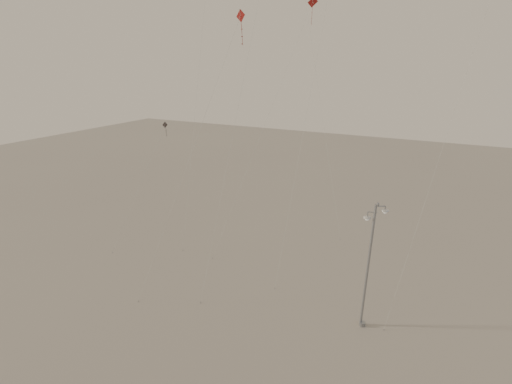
% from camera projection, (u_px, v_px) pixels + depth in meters
% --- Properties ---
extents(ground, '(160.00, 160.00, 0.00)m').
position_uv_depth(ground, '(245.00, 322.00, 29.09)').
color(ground, gray).
rests_on(ground, ground).
extents(street_lamp, '(1.54, 0.87, 9.47)m').
position_uv_depth(street_lamp, '(369.00, 263.00, 27.17)').
color(street_lamp, '#96999E').
rests_on(street_lamp, ground).
extents(kite_1, '(0.64, 12.22, 28.67)m').
position_uv_depth(kite_1, '(255.00, 22.00, 32.15)').
color(kite_1, black).
rests_on(kite_1, ground).
extents(kite_3, '(8.13, 3.60, 21.16)m').
position_uv_depth(kite_3, '(213.00, 95.00, 26.14)').
color(kite_3, maroon).
rests_on(kite_3, ground).
extents(kite_4, '(3.74, 9.53, 24.13)m').
position_uv_depth(kite_4, '(465.00, 76.00, 27.35)').
color(kite_4, black).
rests_on(kite_4, ground).
extents(kite_5, '(7.50, 3.16, 30.67)m').
position_uv_depth(kite_5, '(308.00, 15.00, 39.53)').
color(kite_5, brown).
rests_on(kite_5, ground).
extents(kite_6, '(2.80, 6.66, 12.33)m').
position_uv_depth(kite_6, '(154.00, 153.00, 40.09)').
color(kite_6, black).
rests_on(kite_6, ground).
extents(kite_7, '(4.28, 15.41, 24.57)m').
position_uv_depth(kite_7, '(297.00, 42.00, 41.55)').
color(kite_7, maroon).
rests_on(kite_7, ground).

